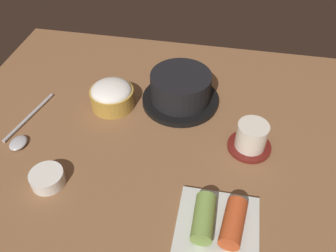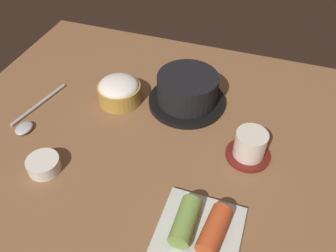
# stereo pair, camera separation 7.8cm
# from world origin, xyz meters

# --- Properties ---
(dining_table) EXTENTS (1.00, 0.76, 0.02)m
(dining_table) POSITION_xyz_m (0.00, 0.00, 0.01)
(dining_table) COLOR brown
(dining_table) RESTS_ON ground
(stone_pot) EXTENTS (0.19, 0.19, 0.08)m
(stone_pot) POSITION_xyz_m (0.03, 0.10, 0.06)
(stone_pot) COLOR black
(stone_pot) RESTS_ON dining_table
(rice_bowl) EXTENTS (0.11, 0.11, 0.06)m
(rice_bowl) POSITION_xyz_m (-0.13, 0.06, 0.05)
(rice_bowl) COLOR #B78C38
(rice_bowl) RESTS_ON dining_table
(tea_cup_with_saucer) EXTENTS (0.10, 0.10, 0.07)m
(tea_cup_with_saucer) POSITION_xyz_m (0.20, -0.02, 0.05)
(tea_cup_with_saucer) COLOR maroon
(tea_cup_with_saucer) RESTS_ON dining_table
(kimchi_plate) EXTENTS (0.15, 0.15, 0.05)m
(kimchi_plate) POSITION_xyz_m (0.15, -0.23, 0.04)
(kimchi_plate) COLOR silver
(kimchi_plate) RESTS_ON dining_table
(side_bowl_near) EXTENTS (0.07, 0.07, 0.03)m
(side_bowl_near) POSITION_xyz_m (-0.19, -0.20, 0.04)
(side_bowl_near) COLOR white
(side_bowl_near) RESTS_ON dining_table
(spoon) EXTENTS (0.06, 0.20, 0.01)m
(spoon) POSITION_xyz_m (-0.31, -0.08, 0.03)
(spoon) COLOR #B7B7BC
(spoon) RESTS_ON dining_table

